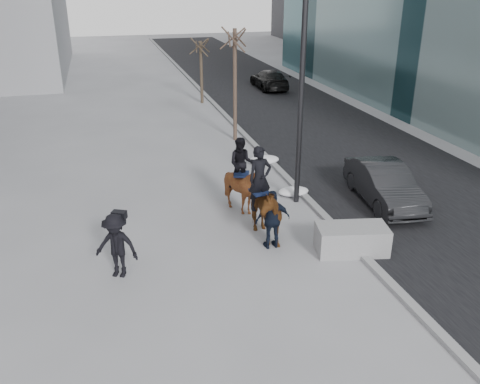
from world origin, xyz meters
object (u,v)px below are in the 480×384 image
object	(u,v)px
car_near	(384,184)
mounted_right	(242,183)
planter	(352,239)
mounted_left	(261,206)

from	to	relation	value
car_near	mounted_right	xyz separation A→B (m)	(-4.87, 0.57, 0.32)
planter	mounted_right	bearing A→B (deg)	123.67
car_near	mounted_right	distance (m)	4.91
planter	mounted_left	size ratio (longest dim) A/B	0.70
car_near	mounted_right	size ratio (longest dim) A/B	1.66
car_near	mounted_left	world-z (taller)	mounted_left
mounted_left	car_near	bearing A→B (deg)	15.46
planter	car_near	xyz separation A→B (m)	(2.61, 2.81, 0.29)
mounted_right	car_near	bearing A→B (deg)	-6.74
planter	car_near	distance (m)	3.85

